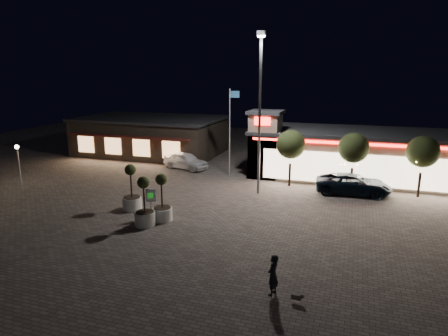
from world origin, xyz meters
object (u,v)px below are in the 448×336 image
(white_sedan, at_px, (186,161))
(planter_left, at_px, (132,196))
(pedestrian, at_px, (273,275))
(valet_sign, at_px, (151,198))
(pickup_truck, at_px, (353,184))
(planter_mid, at_px, (145,210))

(white_sedan, height_order, planter_left, planter_left)
(pedestrian, xyz_separation_m, valet_sign, (-9.50, 6.65, 0.49))
(pickup_truck, xyz_separation_m, white_sedan, (-16.07, 3.68, 0.02))
(pedestrian, bearing_deg, planter_left, -109.06)
(pickup_truck, xyz_separation_m, pedestrian, (-3.02, -16.61, 0.11))
(planter_left, xyz_separation_m, valet_sign, (2.13, -1.12, 0.40))
(white_sedan, xyz_separation_m, planter_mid, (3.77, -14.89, 0.16))
(pedestrian, relative_size, planter_mid, 0.58)
(pedestrian, relative_size, planter_left, 0.56)
(planter_left, distance_m, planter_mid, 3.34)
(pedestrian, bearing_deg, white_sedan, -132.57)
(planter_mid, bearing_deg, valet_sign, 100.22)
(planter_mid, bearing_deg, pickup_truck, 42.32)
(white_sedan, bearing_deg, pedestrian, -129.49)
(pickup_truck, relative_size, white_sedan, 1.20)
(white_sedan, relative_size, planter_mid, 1.52)
(valet_sign, bearing_deg, planter_mid, -79.78)
(pedestrian, xyz_separation_m, planter_left, (-11.63, 7.77, 0.09))
(valet_sign, bearing_deg, planter_left, 152.18)
(pickup_truck, relative_size, valet_sign, 2.88)
(planter_mid, xyz_separation_m, valet_sign, (-0.22, 1.24, 0.43))
(planter_mid, bearing_deg, pedestrian, -30.22)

